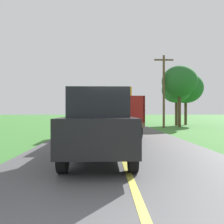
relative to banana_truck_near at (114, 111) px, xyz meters
name	(u,v)px	position (x,y,z in m)	size (l,w,h in m)	color
banana_truck_near	(114,111)	(0.00, 0.00, 0.00)	(2.38, 5.82, 2.80)	#2D2D30
banana_truck_far	(108,111)	(-0.27, 11.76, -0.01)	(2.38, 5.81, 2.80)	#2D2D30
utility_pole_roadside	(164,89)	(4.65, 6.80, 1.97)	(1.70, 0.20, 6.41)	brown
roadside_tree_near_left	(179,82)	(6.30, 7.56, 2.71)	(3.21, 3.21, 5.65)	#4C3823
roadside_tree_mid_right	(186,88)	(8.04, 10.82, 2.48)	(3.65, 3.65, 5.61)	#4C3823
roadside_tree_far_left	(176,90)	(6.65, 9.58, 2.13)	(2.92, 2.92, 4.94)	#4C3823
following_car	(100,125)	(-0.64, -6.73, -0.41)	(1.74, 4.10, 1.92)	black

